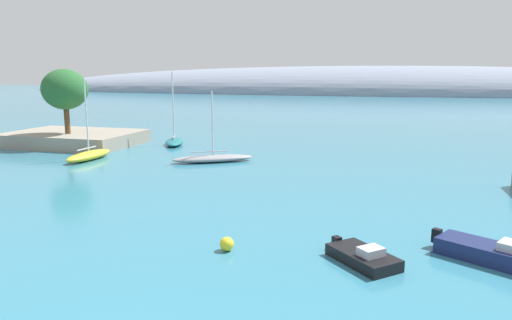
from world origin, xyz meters
The scene contains 9 objects.
shore_outcrop centered at (-30.83, 40.26, 0.83)m, with size 15.96×11.04×1.67m, color gray.
tree_clump_shore centered at (-30.30, 38.55, 7.08)m, with size 5.47×5.47×7.91m.
distant_ridge centered at (-3.96, 210.02, 0.00)m, with size 353.28×59.70×24.78m, color gray.
sailboat_grey_near_shore centered at (-9.38, 34.17, 0.42)m, with size 8.29×6.10×7.30m.
sailboat_yellow_mid_mooring centered at (-22.43, 31.64, 0.53)m, with size 2.13×6.74×8.51m.
sailboat_teal_outer_mooring centered at (-18.52, 43.95, 0.48)m, with size 4.46×6.71×9.23m.
motorboat_navy_foreground centered at (13.30, 13.53, 0.46)m, with size 5.65×4.27×1.23m.
motorboat_black_alongside_breakwater centered at (7.14, 11.72, 0.33)m, with size 3.83×3.85×0.97m.
mooring_buoy_yellow centered at (0.27, 11.40, 0.37)m, with size 0.74×0.74×0.74m, color yellow.
Camera 1 is at (8.06, -10.15, 9.04)m, focal length 32.73 mm.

